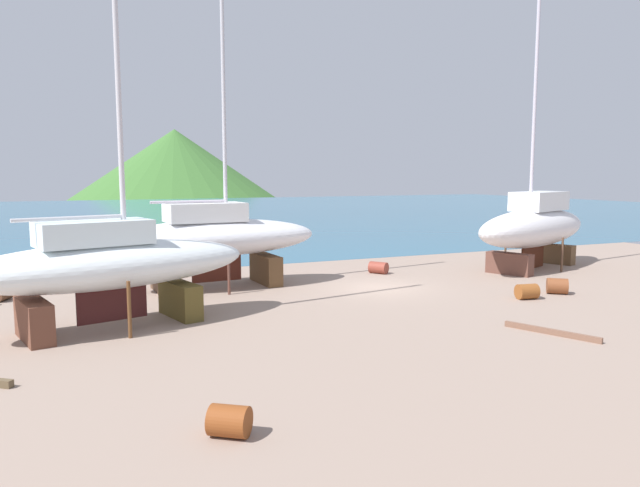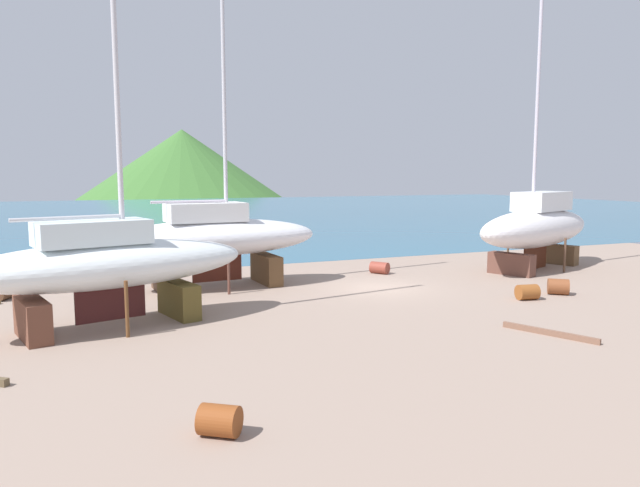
# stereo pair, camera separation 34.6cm
# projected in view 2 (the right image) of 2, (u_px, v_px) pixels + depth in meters

# --- Properties ---
(ground_plane) EXTENTS (51.47, 51.47, 0.00)m
(ground_plane) POSITION_uv_depth(u_px,v_px,m) (435.00, 309.00, 22.01)
(ground_plane) COLOR gray
(sea_water) EXTENTS (170.12, 93.80, 0.01)m
(sea_water) POSITION_uv_depth(u_px,v_px,m) (183.00, 213.00, 76.96)
(sea_water) COLOR #2D6786
(sea_water) RESTS_ON ground
(headland_hill) EXTENTS (110.27, 110.27, 37.54)m
(headland_hill) POSITION_uv_depth(u_px,v_px,m) (183.00, 191.00, 177.26)
(headland_hill) COLOR #3F7030
(headland_hill) RESTS_ON ground
(sailboat_mid_port) EXTENTS (9.69, 3.83, 16.52)m
(sailboat_mid_port) POSITION_uv_depth(u_px,v_px,m) (216.00, 237.00, 26.07)
(sailboat_mid_port) COLOR brown
(sailboat_mid_port) RESTS_ON ground
(sailboat_small_center) EXTENTS (10.88, 6.64, 18.25)m
(sailboat_small_center) POSITION_uv_depth(u_px,v_px,m) (537.00, 226.00, 31.21)
(sailboat_small_center) COLOR brown
(sailboat_small_center) RESTS_ON ground
(sailboat_far_slipway) EXTENTS (10.05, 5.27, 16.10)m
(sailboat_far_slipway) POSITION_uv_depth(u_px,v_px,m) (108.00, 264.00, 19.19)
(sailboat_far_slipway) COLOR brown
(sailboat_far_slipway) RESTS_ON ground
(worker) EXTENTS (0.50, 0.46, 1.70)m
(worker) POSITION_uv_depth(u_px,v_px,m) (100.00, 262.00, 28.13)
(worker) COLOR maroon
(worker) RESTS_ON ground
(barrel_ochre) EXTENTS (0.87, 1.01, 0.54)m
(barrel_ochre) POSITION_uv_depth(u_px,v_px,m) (4.00, 293.00, 23.65)
(barrel_ochre) COLOR brown
(barrel_ochre) RESTS_ON ground
(barrel_tipped_center) EXTENTS (0.92, 0.76, 0.63)m
(barrel_tipped_center) POSITION_uv_depth(u_px,v_px,m) (527.00, 292.00, 23.67)
(barrel_tipped_center) COLOR brown
(barrel_tipped_center) RESTS_ON ground
(barrel_tipped_right) EXTENTS (1.03, 1.10, 0.61)m
(barrel_tipped_right) POSITION_uv_depth(u_px,v_px,m) (380.00, 268.00, 29.92)
(barrel_tipped_right) COLOR brown
(barrel_tipped_right) RESTS_ON ground
(barrel_blue_faded) EXTENTS (1.08, 1.05, 0.67)m
(barrel_blue_faded) POSITION_uv_depth(u_px,v_px,m) (558.00, 287.00, 24.70)
(barrel_blue_faded) COLOR brown
(barrel_blue_faded) RESTS_ON ground
(barrel_by_slipway) EXTENTS (0.99, 0.95, 0.63)m
(barrel_by_slipway) POSITION_uv_depth(u_px,v_px,m) (220.00, 420.00, 11.31)
(barrel_by_slipway) COLOR brown
(barrel_by_slipway) RESTS_ON ground
(timber_plank_far) EXTENTS (1.38, 2.87, 0.18)m
(timber_plank_far) POSITION_uv_depth(u_px,v_px,m) (549.00, 333.00, 18.41)
(timber_plank_far) COLOR brown
(timber_plank_far) RESTS_ON ground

